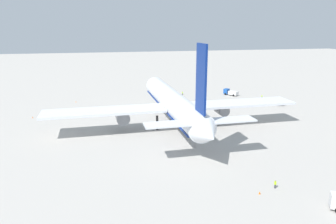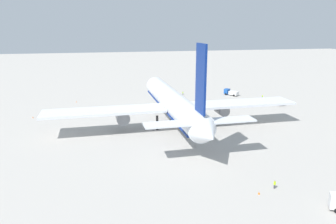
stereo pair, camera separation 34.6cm
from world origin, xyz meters
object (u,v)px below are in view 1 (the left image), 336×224
at_px(traffic_cone_1, 33,117).
at_px(airliner, 173,103).
at_px(service_truck_0, 230,92).
at_px(ground_worker_0, 182,93).
at_px(traffic_cone_0, 76,102).
at_px(service_truck_4, 278,101).
at_px(traffic_cone_2, 260,193).
at_px(ground_worker_1, 275,184).
at_px(ground_worker_2, 262,97).

bearing_deg(traffic_cone_1, airliner, -114.24).
height_order(service_truck_0, traffic_cone_1, service_truck_0).
bearing_deg(ground_worker_0, traffic_cone_0, 95.28).
bearing_deg(service_truck_4, traffic_cone_2, 146.28).
bearing_deg(traffic_cone_0, airliner, -142.50).
height_order(ground_worker_0, ground_worker_1, ground_worker_1).
bearing_deg(airliner, traffic_cone_0, 37.50).
distance_m(ground_worker_2, traffic_cone_2, 83.65).
relative_size(traffic_cone_1, traffic_cone_2, 1.00).
bearing_deg(airliner, ground_worker_2, -57.19).
bearing_deg(ground_worker_2, airliner, 122.81).
relative_size(service_truck_4, traffic_cone_1, 13.00).
distance_m(airliner, traffic_cone_2, 44.04).
relative_size(ground_worker_1, traffic_cone_0, 2.98).
relative_size(airliner, service_truck_4, 10.70).
xyz_separation_m(ground_worker_0, traffic_cone_1, (-24.99, 59.63, -0.54)).
relative_size(ground_worker_0, ground_worker_1, 0.98).
relative_size(ground_worker_0, traffic_cone_2, 2.92).
xyz_separation_m(service_truck_0, traffic_cone_1, (-19.67, 80.66, -1.08)).
bearing_deg(ground_worker_0, traffic_cone_2, 174.08).
bearing_deg(traffic_cone_2, ground_worker_0, -5.92).
relative_size(airliner, ground_worker_2, 46.49).
bearing_deg(ground_worker_1, ground_worker_2, -27.04).
bearing_deg(traffic_cone_1, traffic_cone_0, -32.39).
relative_size(airliner, traffic_cone_0, 139.09).
xyz_separation_m(service_truck_4, traffic_cone_2, (-62.91, 41.99, -1.02)).
xyz_separation_m(airliner, service_truck_0, (39.62, -36.35, -6.23)).
bearing_deg(airliner, ground_worker_0, -18.82).
height_order(ground_worker_2, traffic_cone_2, ground_worker_2).
height_order(service_truck_0, traffic_cone_0, service_truck_0).
distance_m(airliner, service_truck_0, 54.13).
bearing_deg(service_truck_4, ground_worker_0, 52.72).
bearing_deg(traffic_cone_0, ground_worker_1, -153.31).
xyz_separation_m(service_truck_4, ground_worker_2, (10.23, 1.40, -0.47)).
xyz_separation_m(service_truck_0, ground_worker_0, (5.33, 21.03, -0.54)).
bearing_deg(ground_worker_1, airliner, 13.73).
relative_size(ground_worker_1, traffic_cone_1, 2.98).
relative_size(airliner, service_truck_0, 11.23).
xyz_separation_m(ground_worker_0, ground_worker_1, (-86.54, 5.15, 0.02)).
relative_size(service_truck_4, ground_worker_2, 4.35).
bearing_deg(airliner, ground_worker_1, -166.27).
bearing_deg(traffic_cone_2, service_truck_0, -20.06).
bearing_deg(traffic_cone_0, ground_worker_0, -84.72).
distance_m(service_truck_0, service_truck_4, 22.97).
relative_size(airliner, ground_worker_1, 46.67).
relative_size(ground_worker_0, traffic_cone_1, 2.92).
bearing_deg(ground_worker_0, ground_worker_2, -115.17).
bearing_deg(traffic_cone_2, airliner, 8.20).
relative_size(airliner, traffic_cone_2, 139.09).
xyz_separation_m(airliner, ground_worker_2, (30.16, -46.78, -6.76)).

